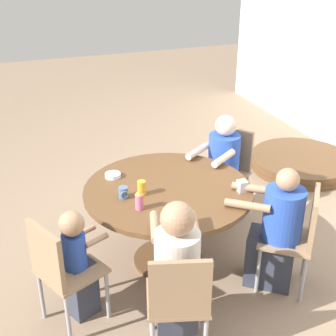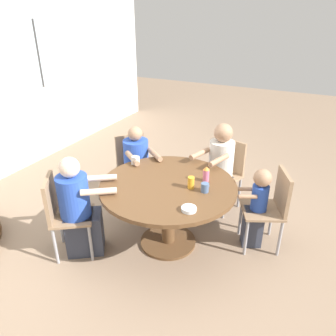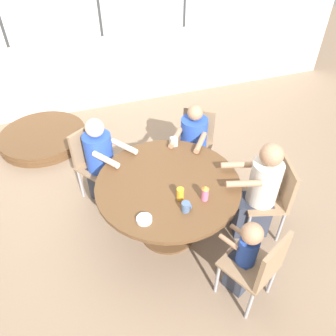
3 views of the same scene
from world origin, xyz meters
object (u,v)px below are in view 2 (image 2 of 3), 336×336
person_woman_green_shirt (138,171)px  person_man_teal_shirt (219,173)px  chair_for_toddler (272,203)px  bowl_white_shallow (189,209)px  person_toddler (256,208)px  chair_for_man_blue_shirt (62,210)px  chair_for_man_teal_shirt (226,168)px  coffee_mug (205,187)px  person_man_blue_shirt (79,211)px  juice_glass (191,183)px  chair_for_woman_green_shirt (133,162)px  sippy_cup (206,174)px  milk_carton_small (135,160)px

person_woman_green_shirt → person_man_teal_shirt: person_man_teal_shirt is taller
chair_for_toddler → bowl_white_shallow: size_ratio=6.54×
person_toddler → chair_for_man_blue_shirt: bearing=95.1°
chair_for_man_blue_shirt → bowl_white_shallow: size_ratio=6.54×
chair_for_man_teal_shirt → chair_for_toddler: (-0.57, -0.65, 0.00)m
person_woman_green_shirt → person_toddler: (-0.18, -1.52, -0.01)m
coffee_mug → bowl_white_shallow: 0.37m
chair_for_man_blue_shirt → bowl_white_shallow: bearing=67.3°
chair_for_toddler → person_toddler: 0.16m
person_man_blue_shirt → coffee_mug: bearing=81.1°
person_man_teal_shirt → juice_glass: size_ratio=9.51×
coffee_mug → juice_glass: juice_glass is taller
chair_for_toddler → juice_glass: size_ratio=7.31×
chair_for_man_blue_shirt → person_woman_green_shirt: bearing=137.0°
chair_for_toddler → coffee_mug: chair_for_toddler is taller
chair_for_woman_green_shirt → person_toddler: 1.68m
sippy_cup → bowl_white_shallow: bearing=-174.4°
person_toddler → bowl_white_shallow: bearing=123.2°
person_woman_green_shirt → bowl_white_shallow: (-0.90, -1.06, 0.28)m
person_toddler → milk_carton_small: 1.40m
chair_for_toddler → person_toddler: person_toddler is taller
chair_for_woman_green_shirt → person_man_teal_shirt: (0.20, -1.09, -0.00)m
person_woman_green_shirt → person_toddler: person_woman_green_shirt is taller
sippy_cup → milk_carton_small: sippy_cup is taller
person_toddler → coffee_mug: 0.65m
chair_for_man_teal_shirt → person_man_teal_shirt: 0.16m
bowl_white_shallow → person_man_blue_shirt: bearing=98.0°
juice_glass → chair_for_man_teal_shirt: bearing=-4.3°
chair_for_woman_green_shirt → chair_for_man_blue_shirt: bearing=36.3°
chair_for_toddler → juice_glass: chair_for_toddler is taller
chair_for_toddler → bowl_white_shallow: chair_for_toddler is taller
person_man_blue_shirt → bowl_white_shallow: bearing=64.0°
person_woman_green_shirt → milk_carton_small: (-0.30, -0.16, 0.31)m
milk_carton_small → sippy_cup: bearing=-91.7°
chair_for_man_blue_shirt → bowl_white_shallow: 1.29m
sippy_cup → juice_glass: size_ratio=1.34×
chair_for_toddler → person_man_blue_shirt: person_man_blue_shirt is taller
chair_for_toddler → sippy_cup: size_ratio=5.46×
chair_for_woman_green_shirt → person_toddler: person_toddler is taller
person_man_teal_shirt → sippy_cup: bearing=111.8°
bowl_white_shallow → person_woman_green_shirt: bearing=49.9°
chair_for_man_teal_shirt → coffee_mug: size_ratio=9.62×
milk_carton_small → person_toddler: bearing=-84.9°
chair_for_man_teal_shirt → chair_for_toddler: size_ratio=1.00×
juice_glass → chair_for_woman_green_shirt: bearing=59.3°
person_woman_green_shirt → person_toddler: size_ratio=1.16×
person_woman_green_shirt → person_man_teal_shirt: 1.00m
chair_for_man_teal_shirt → sippy_cup: size_ratio=5.46×
chair_for_toddler → juice_glass: bearing=94.8°
sippy_cup → person_toddler: bearing=-74.1°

